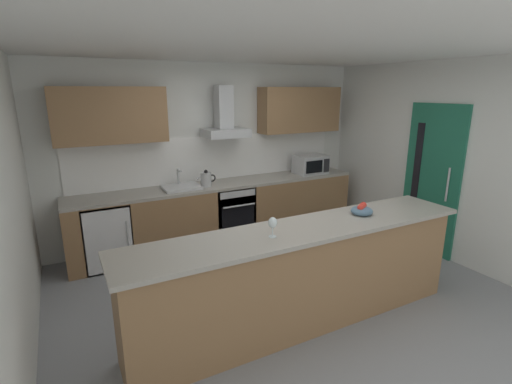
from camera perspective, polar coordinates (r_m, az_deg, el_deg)
The scene contains 18 objects.
ground at distance 4.45m, azimuth 3.83°, elevation -14.85°, with size 5.86×4.98×0.02m, color gray.
ceiling at distance 3.87m, azimuth 4.56°, elevation 20.99°, with size 5.86×4.98×0.02m, color white.
wall_back at distance 5.77m, azimuth -6.73°, elevation 5.98°, with size 5.86×0.12×2.60m, color silver.
wall_left at distance 3.42m, azimuth -34.14°, elevation -3.10°, with size 0.12×4.98×2.60m, color silver.
wall_right at distance 5.67m, azimuth 26.14°, elevation 4.36°, with size 0.12×4.98×2.60m, color silver.
backsplash_tile at distance 5.71m, azimuth -6.44°, elevation 5.19°, with size 4.13×0.02×0.66m, color white.
counter_back at distance 5.63m, azimuth -5.05°, elevation -3.13°, with size 4.28×0.60×0.90m.
counter_island at distance 3.69m, azimuth 7.06°, elevation -12.59°, with size 3.46×0.64×1.00m.
upper_cabinets at distance 5.49m, azimuth -6.03°, elevation 11.94°, with size 4.22×0.32×0.70m.
side_door at distance 5.68m, azimuth 25.07°, elevation 1.68°, with size 0.08×0.85×2.05m.
oven at distance 5.64m, azimuth -3.95°, elevation -2.96°, with size 0.60×0.62×0.80m.
refrigerator at distance 5.24m, azimuth -21.79°, elevation -5.93°, with size 0.58×0.60×0.85m.
microwave at distance 6.16m, azimuth 8.28°, elevation 4.17°, with size 0.50×0.38×0.30m.
sink at distance 5.28m, azimuth -11.28°, elevation 0.80°, with size 0.50×0.40×0.26m.
kettle at distance 5.33m, azimuth -7.57°, elevation 1.95°, with size 0.29×0.15×0.24m.
range_hood at distance 5.49m, azimuth -4.77°, elevation 10.70°, with size 0.62×0.45×0.72m.
wine_glass at distance 3.21m, azimuth 2.55°, elevation -4.78°, with size 0.08×0.08×0.18m.
fruit_bowl at distance 3.95m, azimuth 15.76°, elevation -2.67°, with size 0.22×0.22×0.13m.
Camera 1 is at (-2.05, -3.26, 2.22)m, focal length 26.36 mm.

